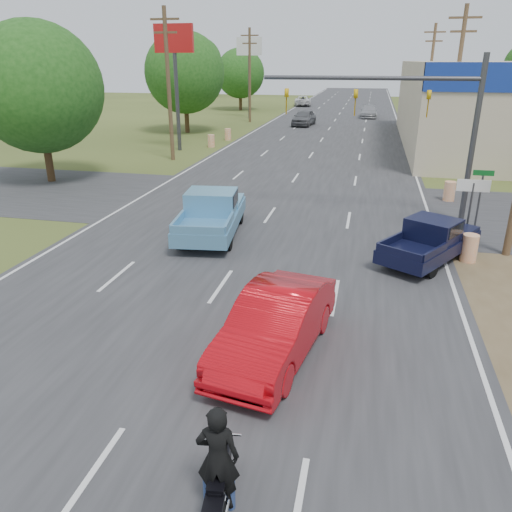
% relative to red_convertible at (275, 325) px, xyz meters
% --- Properties ---
extents(ground, '(200.00, 200.00, 0.00)m').
position_rel_red_convertible_xyz_m(ground, '(-2.40, -4.52, -0.81)').
color(ground, '#3A471C').
rests_on(ground, ground).
extents(main_road, '(15.00, 180.00, 0.02)m').
position_rel_red_convertible_xyz_m(main_road, '(-2.40, 35.48, -0.80)').
color(main_road, '#2D2D30').
rests_on(main_road, ground).
extents(cross_road, '(120.00, 10.00, 0.02)m').
position_rel_red_convertible_xyz_m(cross_road, '(-2.40, 13.48, -0.80)').
color(cross_road, '#2D2D30').
rests_on(cross_road, ground).
extents(utility_pole_2, '(2.00, 0.28, 10.00)m').
position_rel_red_convertible_xyz_m(utility_pole_2, '(7.10, 26.48, 4.51)').
color(utility_pole_2, '#4C3823').
rests_on(utility_pole_2, ground).
extents(utility_pole_3, '(2.00, 0.28, 10.00)m').
position_rel_red_convertible_xyz_m(utility_pole_3, '(7.10, 44.48, 4.51)').
color(utility_pole_3, '#4C3823').
rests_on(utility_pole_3, ground).
extents(utility_pole_5, '(2.00, 0.28, 10.00)m').
position_rel_red_convertible_xyz_m(utility_pole_5, '(-11.90, 23.48, 4.51)').
color(utility_pole_5, '#4C3823').
rests_on(utility_pole_5, ground).
extents(utility_pole_6, '(2.00, 0.28, 10.00)m').
position_rel_red_convertible_xyz_m(utility_pole_6, '(-11.90, 47.48, 4.51)').
color(utility_pole_6, '#4C3823').
rests_on(utility_pole_6, ground).
extents(tree_0, '(7.14, 7.14, 8.84)m').
position_rel_red_convertible_xyz_m(tree_0, '(-16.40, 15.48, 4.45)').
color(tree_0, '#422D19').
rests_on(tree_0, ground).
extents(tree_1, '(7.56, 7.56, 9.36)m').
position_rel_red_convertible_xyz_m(tree_1, '(-15.90, 37.48, 4.76)').
color(tree_1, '#422D19').
rests_on(tree_1, ground).
extents(tree_2, '(6.72, 6.72, 8.32)m').
position_rel_red_convertible_xyz_m(tree_2, '(-16.60, 61.48, 4.14)').
color(tree_2, '#422D19').
rests_on(tree_2, ground).
extents(tree_4, '(9.24, 9.24, 11.44)m').
position_rel_red_convertible_xyz_m(tree_4, '(-57.40, 70.48, 6.01)').
color(tree_4, '#422D19').
rests_on(tree_4, ground).
extents(tree_6, '(8.82, 8.82, 10.92)m').
position_rel_red_convertible_xyz_m(tree_6, '(-32.40, 90.48, 5.69)').
color(tree_6, '#422D19').
rests_on(tree_6, ground).
extents(barrel_0, '(0.56, 0.56, 1.00)m').
position_rel_red_convertible_xyz_m(barrel_0, '(5.60, 7.48, -0.31)').
color(barrel_0, orange).
rests_on(barrel_0, ground).
extents(barrel_1, '(0.56, 0.56, 1.00)m').
position_rel_red_convertible_xyz_m(barrel_1, '(6.00, 15.98, -0.31)').
color(barrel_1, orange).
rests_on(barrel_1, ground).
extents(barrel_2, '(0.56, 0.56, 1.00)m').
position_rel_red_convertible_xyz_m(barrel_2, '(-10.90, 29.48, -0.31)').
color(barrel_2, orange).
rests_on(barrel_2, ground).
extents(barrel_3, '(0.56, 0.56, 1.00)m').
position_rel_red_convertible_xyz_m(barrel_3, '(-10.60, 33.48, -0.31)').
color(barrel_3, orange).
rests_on(barrel_3, ground).
extents(pole_sign_left_near, '(3.00, 0.35, 9.20)m').
position_rel_red_convertible_xyz_m(pole_sign_left_near, '(-12.90, 27.48, 6.36)').
color(pole_sign_left_near, '#3F3F44').
rests_on(pole_sign_left_near, ground).
extents(pole_sign_left_far, '(3.00, 0.35, 9.20)m').
position_rel_red_convertible_xyz_m(pole_sign_left_far, '(-12.90, 51.48, 6.36)').
color(pole_sign_left_far, '#3F3F44').
rests_on(pole_sign_left_far, ground).
extents(lane_sign, '(1.20, 0.08, 2.52)m').
position_rel_red_convertible_xyz_m(lane_sign, '(5.80, 9.48, 1.09)').
color(lane_sign, '#3F3F44').
rests_on(lane_sign, ground).
extents(street_name_sign, '(0.80, 0.08, 2.61)m').
position_rel_red_convertible_xyz_m(street_name_sign, '(6.40, 10.98, 0.80)').
color(street_name_sign, '#3F3F44').
rests_on(street_name_sign, ground).
extents(signal_mast, '(9.12, 0.40, 7.00)m').
position_rel_red_convertible_xyz_m(signal_mast, '(3.42, 12.48, 3.99)').
color(signal_mast, '#3F3F44').
rests_on(signal_mast, ground).
extents(red_convertible, '(2.53, 5.14, 1.62)m').
position_rel_red_convertible_xyz_m(red_convertible, '(0.00, 0.00, 0.00)').
color(red_convertible, '#BB0810').
rests_on(red_convertible, ground).
extents(motorcycle, '(0.61, 1.88, 0.95)m').
position_rel_red_convertible_xyz_m(motorcycle, '(-0.03, -4.63, -0.39)').
color(motorcycle, black).
rests_on(motorcycle, ground).
extents(rider, '(0.73, 0.53, 1.86)m').
position_rel_red_convertible_xyz_m(rider, '(-0.04, -4.60, 0.12)').
color(rider, black).
rests_on(rider, ground).
extents(blue_pickup, '(2.78, 5.73, 1.83)m').
position_rel_red_convertible_xyz_m(blue_pickup, '(-4.20, 8.37, 0.11)').
color(blue_pickup, black).
rests_on(blue_pickup, ground).
extents(navy_pickup, '(3.93, 4.87, 1.53)m').
position_rel_red_convertible_xyz_m(navy_pickup, '(4.29, 7.38, -0.04)').
color(navy_pickup, black).
rests_on(navy_pickup, ground).
extents(distant_car_grey, '(2.45, 5.10, 1.68)m').
position_rel_red_convertible_xyz_m(distant_car_grey, '(-5.37, 45.53, 0.03)').
color(distant_car_grey, '#5A5A5F').
rests_on(distant_car_grey, ground).
extents(distant_car_silver, '(2.08, 5.03, 1.45)m').
position_rel_red_convertible_xyz_m(distant_car_silver, '(1.41, 55.43, -0.08)').
color(distant_car_silver, '#A3A4A8').
rests_on(distant_car_silver, ground).
extents(distant_car_white, '(3.13, 5.63, 1.49)m').
position_rel_red_convertible_xyz_m(distant_car_white, '(-8.90, 70.59, -0.06)').
color(distant_car_white, silver).
rests_on(distant_car_white, ground).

